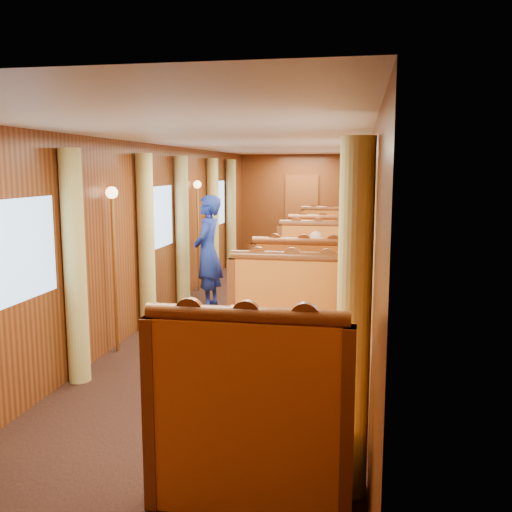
% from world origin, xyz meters
% --- Properties ---
extents(floor, '(3.00, 12.00, 0.01)m').
position_xyz_m(floor, '(0.00, 0.00, 0.00)').
color(floor, black).
rests_on(floor, ground).
extents(ceiling, '(3.00, 12.00, 0.01)m').
position_xyz_m(ceiling, '(0.00, 0.00, 2.50)').
color(ceiling, silver).
rests_on(ceiling, wall_left).
extents(wall_far, '(3.00, 0.01, 2.50)m').
position_xyz_m(wall_far, '(0.00, 6.00, 1.25)').
color(wall_far, brown).
rests_on(wall_far, floor).
extents(wall_left, '(0.01, 12.00, 2.50)m').
position_xyz_m(wall_left, '(-1.50, 0.00, 1.25)').
color(wall_left, brown).
rests_on(wall_left, floor).
extents(wall_right, '(0.01, 12.00, 2.50)m').
position_xyz_m(wall_right, '(1.50, 0.00, 1.25)').
color(wall_right, brown).
rests_on(wall_right, floor).
extents(doorway_far, '(0.80, 0.04, 2.00)m').
position_xyz_m(doorway_far, '(0.00, 5.97, 1.00)').
color(doorway_far, brown).
rests_on(doorway_far, floor).
extents(table_near, '(1.05, 0.72, 0.75)m').
position_xyz_m(table_near, '(0.75, -3.50, 0.38)').
color(table_near, white).
rests_on(table_near, floor).
extents(banquette_near_fwd, '(1.30, 0.55, 1.34)m').
position_xyz_m(banquette_near_fwd, '(0.75, -4.51, 0.42)').
color(banquette_near_fwd, '#B94014').
rests_on(banquette_near_fwd, floor).
extents(banquette_near_aft, '(1.30, 0.55, 1.34)m').
position_xyz_m(banquette_near_aft, '(0.75, -2.49, 0.42)').
color(banquette_near_aft, '#B94014').
rests_on(banquette_near_aft, floor).
extents(table_mid, '(1.05, 0.72, 0.75)m').
position_xyz_m(table_mid, '(0.75, 0.00, 0.38)').
color(table_mid, white).
rests_on(table_mid, floor).
extents(banquette_mid_fwd, '(1.30, 0.55, 1.34)m').
position_xyz_m(banquette_mid_fwd, '(0.75, -1.01, 0.42)').
color(banquette_mid_fwd, '#B94014').
rests_on(banquette_mid_fwd, floor).
extents(banquette_mid_aft, '(1.30, 0.55, 1.34)m').
position_xyz_m(banquette_mid_aft, '(0.75, 1.01, 0.42)').
color(banquette_mid_aft, '#B94014').
rests_on(banquette_mid_aft, floor).
extents(table_far, '(1.05, 0.72, 0.75)m').
position_xyz_m(table_far, '(0.75, 3.50, 0.38)').
color(table_far, white).
rests_on(table_far, floor).
extents(banquette_far_fwd, '(1.30, 0.55, 1.34)m').
position_xyz_m(banquette_far_fwd, '(0.75, 2.49, 0.42)').
color(banquette_far_fwd, '#B94014').
rests_on(banquette_far_fwd, floor).
extents(banquette_far_aft, '(1.30, 0.55, 1.34)m').
position_xyz_m(banquette_far_aft, '(0.75, 4.51, 0.42)').
color(banquette_far_aft, '#B94014').
rests_on(banquette_far_aft, floor).
extents(tea_tray, '(0.41, 0.37, 0.01)m').
position_xyz_m(tea_tray, '(0.68, -3.55, 0.76)').
color(tea_tray, silver).
rests_on(tea_tray, table_near).
extents(teapot_left, '(0.17, 0.13, 0.13)m').
position_xyz_m(teapot_left, '(0.56, -3.61, 0.81)').
color(teapot_left, silver).
rests_on(teapot_left, tea_tray).
extents(teapot_right, '(0.14, 0.11, 0.11)m').
position_xyz_m(teapot_right, '(0.71, -3.63, 0.81)').
color(teapot_right, silver).
rests_on(teapot_right, tea_tray).
extents(teapot_back, '(0.19, 0.17, 0.13)m').
position_xyz_m(teapot_back, '(0.64, -3.44, 0.81)').
color(teapot_back, silver).
rests_on(teapot_back, tea_tray).
extents(fruit_plate, '(0.22, 0.22, 0.05)m').
position_xyz_m(fruit_plate, '(1.03, -3.63, 0.77)').
color(fruit_plate, white).
rests_on(fruit_plate, table_near).
extents(cup_inboard, '(0.08, 0.08, 0.26)m').
position_xyz_m(cup_inboard, '(0.37, -3.35, 0.86)').
color(cup_inboard, white).
rests_on(cup_inboard, table_near).
extents(cup_outboard, '(0.08, 0.08, 0.26)m').
position_xyz_m(cup_outboard, '(0.42, -3.31, 0.86)').
color(cup_outboard, white).
rests_on(cup_outboard, table_near).
extents(rose_vase_mid, '(0.06, 0.06, 0.36)m').
position_xyz_m(rose_vase_mid, '(0.79, -0.03, 0.93)').
color(rose_vase_mid, silver).
rests_on(rose_vase_mid, table_mid).
extents(rose_vase_far, '(0.06, 0.06, 0.36)m').
position_xyz_m(rose_vase_far, '(0.75, 3.47, 0.93)').
color(rose_vase_far, silver).
rests_on(rose_vase_far, table_far).
extents(window_left_near, '(0.01, 1.20, 0.90)m').
position_xyz_m(window_left_near, '(-1.49, -3.50, 1.45)').
color(window_left_near, '#84ADE0').
rests_on(window_left_near, wall_left).
extents(curtain_left_near_b, '(0.22, 0.22, 2.35)m').
position_xyz_m(curtain_left_near_b, '(-1.38, -2.72, 1.18)').
color(curtain_left_near_b, '#D3C66C').
rests_on(curtain_left_near_b, floor).
extents(window_right_near, '(0.01, 1.20, 0.90)m').
position_xyz_m(window_right_near, '(1.49, -3.50, 1.45)').
color(window_right_near, '#84ADE0').
rests_on(window_right_near, wall_right).
extents(curtain_right_near_a, '(0.22, 0.22, 2.35)m').
position_xyz_m(curtain_right_near_a, '(1.38, -4.28, 1.18)').
color(curtain_right_near_a, '#D3C66C').
rests_on(curtain_right_near_a, floor).
extents(curtain_right_near_b, '(0.22, 0.22, 2.35)m').
position_xyz_m(curtain_right_near_b, '(1.38, -2.72, 1.18)').
color(curtain_right_near_b, '#D3C66C').
rests_on(curtain_right_near_b, floor).
extents(window_left_mid, '(0.01, 1.20, 0.90)m').
position_xyz_m(window_left_mid, '(-1.49, 0.00, 1.45)').
color(window_left_mid, '#84ADE0').
rests_on(window_left_mid, wall_left).
extents(curtain_left_mid_a, '(0.22, 0.22, 2.35)m').
position_xyz_m(curtain_left_mid_a, '(-1.38, -0.78, 1.18)').
color(curtain_left_mid_a, '#D3C66C').
rests_on(curtain_left_mid_a, floor).
extents(curtain_left_mid_b, '(0.22, 0.22, 2.35)m').
position_xyz_m(curtain_left_mid_b, '(-1.38, 0.78, 1.18)').
color(curtain_left_mid_b, '#D3C66C').
rests_on(curtain_left_mid_b, floor).
extents(window_right_mid, '(0.01, 1.20, 0.90)m').
position_xyz_m(window_right_mid, '(1.49, 0.00, 1.45)').
color(window_right_mid, '#84ADE0').
rests_on(window_right_mid, wall_right).
extents(curtain_right_mid_a, '(0.22, 0.22, 2.35)m').
position_xyz_m(curtain_right_mid_a, '(1.38, -0.78, 1.18)').
color(curtain_right_mid_a, '#D3C66C').
rests_on(curtain_right_mid_a, floor).
extents(curtain_right_mid_b, '(0.22, 0.22, 2.35)m').
position_xyz_m(curtain_right_mid_b, '(1.38, 0.78, 1.18)').
color(curtain_right_mid_b, '#D3C66C').
rests_on(curtain_right_mid_b, floor).
extents(window_left_far, '(0.01, 1.20, 0.90)m').
position_xyz_m(window_left_far, '(-1.49, 3.50, 1.45)').
color(window_left_far, '#84ADE0').
rests_on(window_left_far, wall_left).
extents(curtain_left_far_a, '(0.22, 0.22, 2.35)m').
position_xyz_m(curtain_left_far_a, '(-1.38, 2.72, 1.18)').
color(curtain_left_far_a, '#D3C66C').
rests_on(curtain_left_far_a, floor).
extents(curtain_left_far_b, '(0.22, 0.22, 2.35)m').
position_xyz_m(curtain_left_far_b, '(-1.38, 4.28, 1.18)').
color(curtain_left_far_b, '#D3C66C').
rests_on(curtain_left_far_b, floor).
extents(window_right_far, '(0.01, 1.20, 0.90)m').
position_xyz_m(window_right_far, '(1.49, 3.50, 1.45)').
color(window_right_far, '#84ADE0').
rests_on(window_right_far, wall_right).
extents(curtain_right_far_a, '(0.22, 0.22, 2.35)m').
position_xyz_m(curtain_right_far_a, '(1.38, 2.72, 1.18)').
color(curtain_right_far_a, '#D3C66C').
rests_on(curtain_right_far_a, floor).
extents(curtain_right_far_b, '(0.22, 0.22, 2.35)m').
position_xyz_m(curtain_right_far_b, '(1.38, 4.28, 1.18)').
color(curtain_right_far_b, '#D3C66C').
rests_on(curtain_right_far_b, floor).
extents(sconce_left_fore, '(0.14, 0.14, 1.95)m').
position_xyz_m(sconce_left_fore, '(-1.40, -1.75, 1.38)').
color(sconce_left_fore, '#BF8C3F').
rests_on(sconce_left_fore, floor).
extents(sconce_right_fore, '(0.14, 0.14, 1.95)m').
position_xyz_m(sconce_right_fore, '(1.40, -1.75, 1.38)').
color(sconce_right_fore, '#BF8C3F').
rests_on(sconce_right_fore, floor).
extents(sconce_left_aft, '(0.14, 0.14, 1.95)m').
position_xyz_m(sconce_left_aft, '(-1.40, 1.75, 1.38)').
color(sconce_left_aft, '#BF8C3F').
rests_on(sconce_left_aft, floor).
extents(sconce_right_aft, '(0.14, 0.14, 1.95)m').
position_xyz_m(sconce_right_aft, '(1.40, 1.75, 1.38)').
color(sconce_right_aft, '#BF8C3F').
rests_on(sconce_right_aft, floor).
extents(steward, '(0.44, 0.65, 1.75)m').
position_xyz_m(steward, '(-0.89, 0.54, 0.88)').
color(steward, navy).
rests_on(steward, floor).
extents(passenger, '(0.40, 0.44, 0.76)m').
position_xyz_m(passenger, '(0.75, 0.72, 0.74)').
color(passenger, beige).
rests_on(passenger, banquette_mid_aft).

